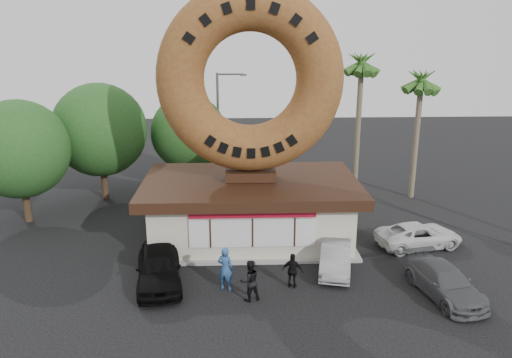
{
  "coord_description": "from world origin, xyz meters",
  "views": [
    {
      "loc": [
        -0.7,
        -18.98,
        10.72
      ],
      "look_at": [
        0.21,
        4.0,
        3.9
      ],
      "focal_mm": 35.0,
      "sensor_mm": 36.0,
      "label": 1
    }
  ],
  "objects_px": {
    "person_center": "(250,281)",
    "car_grey": "(445,282)",
    "donut_shop": "(251,207)",
    "car_silver": "(335,257)",
    "person_left": "(226,269)",
    "person_right": "(293,271)",
    "car_white": "(419,235)",
    "car_black": "(159,267)",
    "giant_donut": "(250,79)",
    "street_lamp": "(220,123)"
  },
  "relations": [
    {
      "from": "person_center",
      "to": "car_grey",
      "type": "height_order",
      "value": "person_center"
    },
    {
      "from": "donut_shop",
      "to": "person_center",
      "type": "xyz_separation_m",
      "value": [
        -0.23,
        -6.51,
        -0.88
      ]
    },
    {
      "from": "car_silver",
      "to": "car_grey",
      "type": "distance_m",
      "value": 4.84
    },
    {
      "from": "donut_shop",
      "to": "car_grey",
      "type": "distance_m",
      "value": 10.31
    },
    {
      "from": "person_left",
      "to": "person_right",
      "type": "relative_size",
      "value": 1.25
    },
    {
      "from": "person_left",
      "to": "person_center",
      "type": "relative_size",
      "value": 1.11
    },
    {
      "from": "person_left",
      "to": "car_white",
      "type": "xyz_separation_m",
      "value": [
        9.89,
        4.13,
        -0.36
      ]
    },
    {
      "from": "car_silver",
      "to": "car_white",
      "type": "bearing_deg",
      "value": 39.37
    },
    {
      "from": "donut_shop",
      "to": "car_black",
      "type": "bearing_deg",
      "value": -130.29
    },
    {
      "from": "car_grey",
      "to": "person_center",
      "type": "bearing_deg",
      "value": 168.94
    },
    {
      "from": "giant_donut",
      "to": "person_right",
      "type": "height_order",
      "value": "giant_donut"
    },
    {
      "from": "car_white",
      "to": "person_center",
      "type": "bearing_deg",
      "value": 107.97
    },
    {
      "from": "donut_shop",
      "to": "car_grey",
      "type": "bearing_deg",
      "value": -39.13
    },
    {
      "from": "car_black",
      "to": "giant_donut",
      "type": "bearing_deg",
      "value": 40.89
    },
    {
      "from": "person_center",
      "to": "car_white",
      "type": "bearing_deg",
      "value": -170.51
    },
    {
      "from": "car_black",
      "to": "car_silver",
      "type": "distance_m",
      "value": 8.08
    },
    {
      "from": "street_lamp",
      "to": "person_left",
      "type": "distance_m",
      "value": 16.01
    },
    {
      "from": "donut_shop",
      "to": "person_right",
      "type": "bearing_deg",
      "value": -73.27
    },
    {
      "from": "person_right",
      "to": "car_white",
      "type": "xyz_separation_m",
      "value": [
        6.99,
        4.05,
        -0.17
      ]
    },
    {
      "from": "street_lamp",
      "to": "car_silver",
      "type": "bearing_deg",
      "value": -67.84
    },
    {
      "from": "car_black",
      "to": "car_white",
      "type": "xyz_separation_m",
      "value": [
        12.84,
        3.48,
        -0.19
      ]
    },
    {
      "from": "giant_donut",
      "to": "person_center",
      "type": "bearing_deg",
      "value": -92.05
    },
    {
      "from": "person_right",
      "to": "person_center",
      "type": "bearing_deg",
      "value": 45.2
    },
    {
      "from": "person_left",
      "to": "person_center",
      "type": "distance_m",
      "value": 1.37
    },
    {
      "from": "car_silver",
      "to": "street_lamp",
      "type": "bearing_deg",
      "value": 124.3
    },
    {
      "from": "donut_shop",
      "to": "street_lamp",
      "type": "xyz_separation_m",
      "value": [
        -1.86,
        10.02,
        2.72
      ]
    },
    {
      "from": "giant_donut",
      "to": "person_left",
      "type": "height_order",
      "value": "giant_donut"
    },
    {
      "from": "person_right",
      "to": "car_black",
      "type": "distance_m",
      "value": 5.87
    },
    {
      "from": "person_right",
      "to": "car_white",
      "type": "bearing_deg",
      "value": -132.66
    },
    {
      "from": "person_left",
      "to": "car_black",
      "type": "bearing_deg",
      "value": 8.36
    },
    {
      "from": "giant_donut",
      "to": "person_center",
      "type": "relative_size",
      "value": 5.24
    },
    {
      "from": "person_right",
      "to": "giant_donut",
      "type": "bearing_deg",
      "value": -56.05
    },
    {
      "from": "person_right",
      "to": "car_silver",
      "type": "xyz_separation_m",
      "value": [
        2.17,
        1.57,
        -0.14
      ]
    },
    {
      "from": "giant_donut",
      "to": "person_left",
      "type": "distance_m",
      "value": 9.42
    },
    {
      "from": "donut_shop",
      "to": "street_lamp",
      "type": "bearing_deg",
      "value": 100.5
    },
    {
      "from": "car_grey",
      "to": "car_white",
      "type": "distance_m",
      "value": 5.06
    },
    {
      "from": "street_lamp",
      "to": "giant_donut",
      "type": "bearing_deg",
      "value": -79.49
    },
    {
      "from": "giant_donut",
      "to": "street_lamp",
      "type": "xyz_separation_m",
      "value": [
        -1.86,
        10.0,
        -3.96
      ]
    },
    {
      "from": "street_lamp",
      "to": "person_right",
      "type": "xyz_separation_m",
      "value": [
        3.51,
        -15.52,
        -3.69
      ]
    },
    {
      "from": "giant_donut",
      "to": "street_lamp",
      "type": "height_order",
      "value": "giant_donut"
    },
    {
      "from": "car_black",
      "to": "car_grey",
      "type": "xyz_separation_m",
      "value": [
        12.14,
        -1.53,
        -0.16
      ]
    },
    {
      "from": "car_silver",
      "to": "car_white",
      "type": "distance_m",
      "value": 5.42
    },
    {
      "from": "donut_shop",
      "to": "car_black",
      "type": "relative_size",
      "value": 2.38
    },
    {
      "from": "donut_shop",
      "to": "car_white",
      "type": "xyz_separation_m",
      "value": [
        8.65,
        -1.46,
        -1.15
      ]
    },
    {
      "from": "person_left",
      "to": "car_white",
      "type": "height_order",
      "value": "person_left"
    },
    {
      "from": "street_lamp",
      "to": "person_left",
      "type": "bearing_deg",
      "value": -87.75
    },
    {
      "from": "car_white",
      "to": "car_grey",
      "type": "bearing_deg",
      "value": 160.44
    },
    {
      "from": "giant_donut",
      "to": "person_center",
      "type": "distance_m",
      "value": 9.99
    },
    {
      "from": "person_left",
      "to": "car_silver",
      "type": "bearing_deg",
      "value": -141.23
    },
    {
      "from": "donut_shop",
      "to": "car_white",
      "type": "relative_size",
      "value": 2.52
    }
  ]
}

